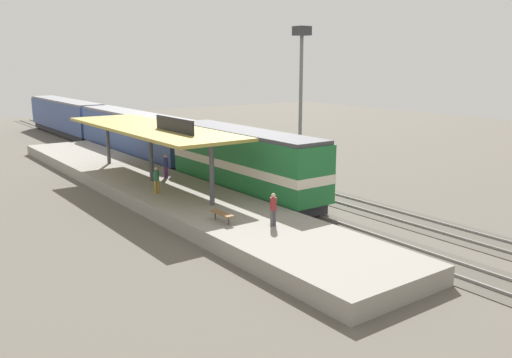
% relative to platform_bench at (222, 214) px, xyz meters
% --- Properties ---
extents(ground_plane, '(120.00, 120.00, 0.00)m').
position_rel_platform_bench_xyz_m(ground_plane, '(8.00, 11.21, -1.34)').
color(ground_plane, '#5B564C').
extents(track_near, '(3.20, 110.00, 0.16)m').
position_rel_platform_bench_xyz_m(track_near, '(6.00, 11.21, -1.31)').
color(track_near, '#4E4941').
rests_on(track_near, ground).
extents(track_far, '(3.20, 110.00, 0.16)m').
position_rel_platform_bench_xyz_m(track_far, '(10.60, 11.21, -1.31)').
color(track_far, '#4E4941').
rests_on(track_far, ground).
extents(platform, '(6.00, 44.00, 0.90)m').
position_rel_platform_bench_xyz_m(platform, '(1.40, 11.21, -0.89)').
color(platform, gray).
rests_on(platform, ground).
extents(station_canopy, '(5.20, 18.00, 4.70)m').
position_rel_platform_bench_xyz_m(station_canopy, '(1.40, 11.12, 3.19)').
color(station_canopy, '#47474C').
rests_on(station_canopy, platform).
extents(platform_bench, '(0.44, 1.70, 0.50)m').
position_rel_platform_bench_xyz_m(platform_bench, '(0.00, 0.00, 0.00)').
color(platform_bench, '#333338').
rests_on(platform_bench, platform).
extents(locomotive, '(2.93, 14.43, 4.44)m').
position_rel_platform_bench_xyz_m(locomotive, '(6.00, 6.51, 1.07)').
color(locomotive, '#28282D').
rests_on(locomotive, track_near).
extents(passenger_carriage_front, '(2.90, 20.00, 4.24)m').
position_rel_platform_bench_xyz_m(passenger_carriage_front, '(6.00, 24.51, 0.97)').
color(passenger_carriage_front, '#28282D').
rests_on(passenger_carriage_front, track_near).
extents(passenger_carriage_rear, '(2.90, 20.00, 4.24)m').
position_rel_platform_bench_xyz_m(passenger_carriage_rear, '(6.00, 45.31, 0.97)').
color(passenger_carriage_rear, '#28282D').
rests_on(passenger_carriage_rear, track_near).
extents(light_mast, '(1.10, 1.10, 11.70)m').
position_rel_platform_bench_xyz_m(light_mast, '(13.80, 9.86, 7.05)').
color(light_mast, slate).
rests_on(light_mast, ground).
extents(person_waiting, '(0.34, 0.34, 1.71)m').
position_rel_platform_bench_xyz_m(person_waiting, '(0.01, 7.60, 0.51)').
color(person_waiting, olive).
rests_on(person_waiting, platform).
extents(person_walking, '(0.34, 0.34, 1.71)m').
position_rel_platform_bench_xyz_m(person_walking, '(2.59, 11.42, 0.51)').
color(person_walking, '#663375').
rests_on(person_walking, platform).
extents(person_boarding, '(0.34, 0.34, 1.71)m').
position_rel_platform_bench_xyz_m(person_boarding, '(1.72, -2.13, 0.51)').
color(person_boarding, '#4C4C51').
rests_on(person_boarding, platform).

